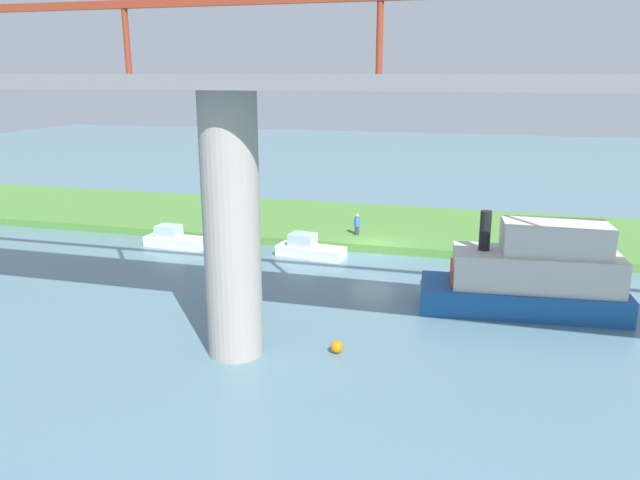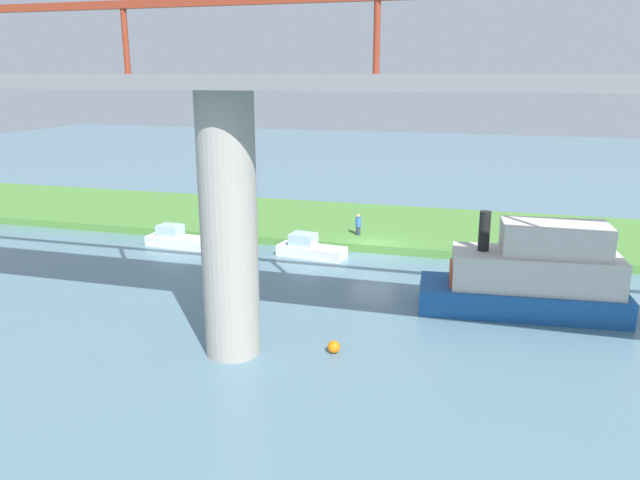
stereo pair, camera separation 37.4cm
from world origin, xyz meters
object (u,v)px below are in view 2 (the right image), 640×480
at_px(person_on_bank, 358,224).
at_px(motorboat_white, 530,276).
at_px(houseboat_blue, 176,239).
at_px(mooring_post, 486,241).
at_px(bridge_pylon, 229,228).
at_px(marker_buoy, 334,347).
at_px(motorboat_red, 310,248).

relative_size(person_on_bank, motorboat_white, 0.15).
bearing_deg(person_on_bank, houseboat_blue, 20.00).
height_order(mooring_post, motorboat_white, motorboat_white).
xyz_separation_m(motorboat_white, houseboat_blue, (20.96, -5.69, -1.24)).
height_order(person_on_bank, motorboat_white, motorboat_white).
bearing_deg(bridge_pylon, marker_buoy, -165.51).
bearing_deg(bridge_pylon, motorboat_red, -85.98).
bearing_deg(houseboat_blue, bridge_pylon, 126.33).
height_order(person_on_bank, houseboat_blue, person_on_bank).
height_order(bridge_pylon, mooring_post, bridge_pylon).
height_order(person_on_bank, motorboat_red, person_on_bank).
relative_size(bridge_pylon, mooring_post, 9.20).
xyz_separation_m(motorboat_white, marker_buoy, (7.42, 6.56, -1.47)).
xyz_separation_m(mooring_post, motorboat_white, (-2.06, 8.26, 0.67)).
bearing_deg(motorboat_red, bridge_pylon, 94.02).
bearing_deg(marker_buoy, person_on_bank, -80.74).
height_order(bridge_pylon, motorboat_white, bridge_pylon).
bearing_deg(motorboat_white, motorboat_red, -25.54).
distance_m(bridge_pylon, motorboat_white, 13.92).
relative_size(mooring_post, marker_buoy, 2.18).
height_order(motorboat_red, marker_buoy, motorboat_red).
xyz_separation_m(bridge_pylon, motorboat_red, (0.94, -13.36, -4.53)).
bearing_deg(houseboat_blue, mooring_post, -172.26).
relative_size(bridge_pylon, motorboat_white, 1.08).
relative_size(houseboat_blue, marker_buoy, 8.17).
bearing_deg(marker_buoy, motorboat_red, -69.00).
relative_size(bridge_pylon, person_on_bank, 7.22).
bearing_deg(motorboat_red, motorboat_white, 154.46).
height_order(motorboat_red, houseboat_blue, motorboat_red).
distance_m(mooring_post, houseboat_blue, 19.09).
bearing_deg(motorboat_red, person_on_bank, -118.69).
height_order(person_on_bank, marker_buoy, person_on_bank).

